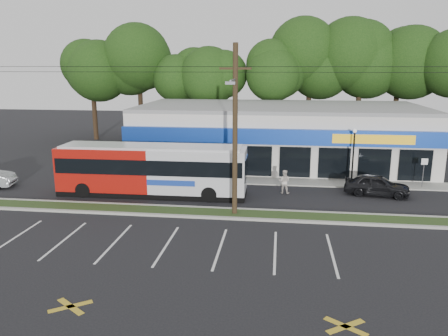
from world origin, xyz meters
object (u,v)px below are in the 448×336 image
lamp_post (354,150)px  pedestrian_b (284,182)px  sign_post (424,168)px  metrobus (152,169)px  pedestrian_a (228,179)px  car_dark (377,185)px  utility_pole (232,125)px

lamp_post → pedestrian_b: (-5.04, -2.80, -1.83)m
sign_post → metrobus: (-19.07, -4.07, 0.29)m
lamp_post → pedestrian_a: bearing=-162.7°
lamp_post → car_dark: lamp_post is taller
sign_post → car_dark: 4.41m
lamp_post → metrobus: size_ratio=0.33×
lamp_post → pedestrian_b: bearing=-150.9°
lamp_post → metrobus: (-14.07, -4.30, -0.83)m
sign_post → pedestrian_a: sign_post is taller
pedestrian_b → metrobus: bearing=20.8°
lamp_post → sign_post: (5.00, -0.23, -1.12)m
metrobus → pedestrian_b: metrobus is taller
metrobus → pedestrian_a: (5.07, 1.50, -0.97)m
car_dark → pedestrian_a: size_ratio=2.47×
sign_post → pedestrian_a: 14.25m
sign_post → metrobus: 19.50m
metrobus → pedestrian_b: 9.21m
sign_post → lamp_post: bearing=177.4°
sign_post → pedestrian_a: (-14.00, -2.57, -0.68)m
lamp_post → pedestrian_a: size_ratio=2.42×
lamp_post → metrobus: lamp_post is taller
lamp_post → utility_pole: bearing=-136.1°
utility_pole → lamp_post: 11.67m
utility_pole → sign_post: bearing=30.1°
utility_pole → pedestrian_a: utility_pole is taller
pedestrian_b → utility_pole: bearing=69.7°
pedestrian_a → utility_pole: bearing=85.6°
utility_pole → metrobus: (-5.90, 3.57, -3.57)m
utility_pole → sign_post: size_ratio=22.47×
car_dark → sign_post: bearing=-48.0°
metrobus → sign_post: bearing=11.4°
sign_post → pedestrian_b: 10.39m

